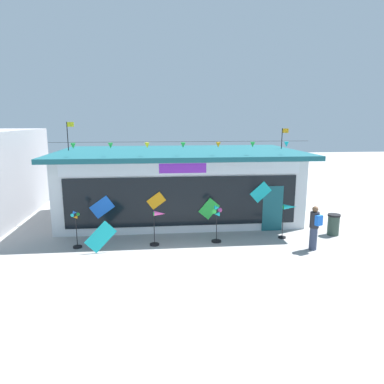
# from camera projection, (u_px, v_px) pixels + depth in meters

# --- Properties ---
(ground_plane) EXTENTS (80.00, 80.00, 0.00)m
(ground_plane) POSITION_uv_depth(u_px,v_px,m) (189.00, 272.00, 11.30)
(ground_plane) COLOR #9E9B99
(kite_shop_building) EXTENTS (11.32, 6.53, 4.71)m
(kite_shop_building) POSITION_uv_depth(u_px,v_px,m) (179.00, 183.00, 17.43)
(kite_shop_building) COLOR silver
(kite_shop_building) RESTS_ON ground_plane
(wind_spinner_far_left) EXTENTS (0.34, 0.34, 1.47)m
(wind_spinner_far_left) POSITION_uv_depth(u_px,v_px,m) (76.00, 228.00, 13.29)
(wind_spinner_far_left) COLOR black
(wind_spinner_far_left) RESTS_ON ground_plane
(wind_spinner_left) EXTENTS (0.64, 0.37, 1.37)m
(wind_spinner_left) POSITION_uv_depth(u_px,v_px,m) (158.00, 224.00, 13.57)
(wind_spinner_left) COLOR black
(wind_spinner_left) RESTS_ON ground_plane
(wind_spinner_center_left) EXTENTS (0.45, 0.40, 1.52)m
(wind_spinner_center_left) POSITION_uv_depth(u_px,v_px,m) (217.00, 219.00, 13.87)
(wind_spinner_center_left) COLOR black
(wind_spinner_center_left) RESTS_ON ground_plane
(wind_spinner_center_right) EXTENTS (0.71, 0.31, 1.43)m
(wind_spinner_center_right) POSITION_uv_depth(u_px,v_px,m) (288.00, 213.00, 14.36)
(wind_spinner_center_right) COLOR black
(wind_spinner_center_right) RESTS_ON ground_plane
(person_near_camera) EXTENTS (0.40, 0.48, 1.68)m
(person_near_camera) POSITION_uv_depth(u_px,v_px,m) (314.00, 227.00, 13.08)
(person_near_camera) COLOR #333D56
(person_near_camera) RESTS_ON ground_plane
(trash_bin) EXTENTS (0.52, 0.52, 0.90)m
(trash_bin) POSITION_uv_depth(u_px,v_px,m) (333.00, 224.00, 14.86)
(trash_bin) COLOR #2D4238
(trash_bin) RESTS_ON ground_plane
(display_kite_on_ground) EXTENTS (1.18, 0.22, 1.18)m
(display_kite_on_ground) POSITION_uv_depth(u_px,v_px,m) (101.00, 237.00, 12.88)
(display_kite_on_ground) COLOR #19B7BC
(display_kite_on_ground) RESTS_ON ground_plane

